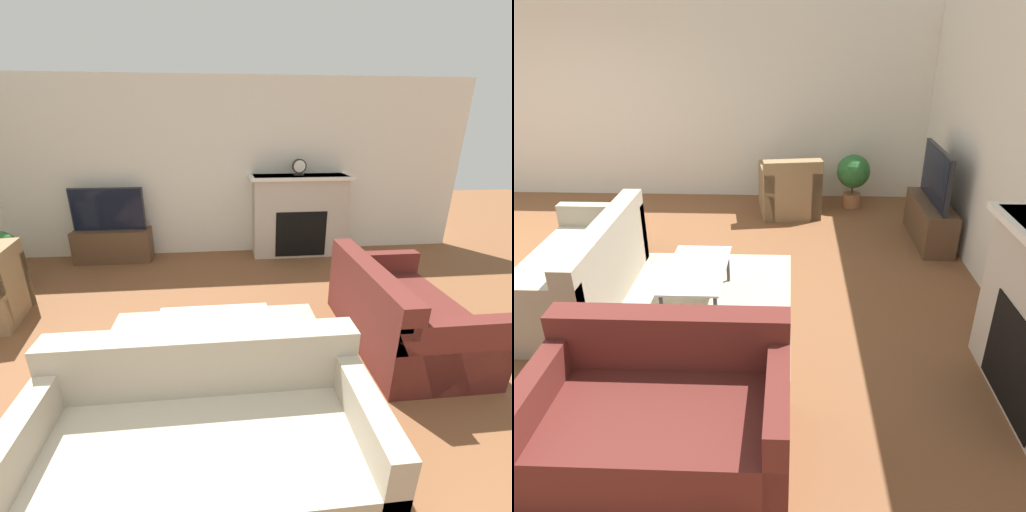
{
  "view_description": "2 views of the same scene",
  "coord_description": "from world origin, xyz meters",
  "views": [
    {
      "loc": [
        0.43,
        -0.57,
        2.01
      ],
      "look_at": [
        0.77,
        2.74,
        0.74
      ],
      "focal_mm": 24.0,
      "sensor_mm": 36.0,
      "label": 1
    },
    {
      "loc": [
        4.46,
        2.94,
        2.56
      ],
      "look_at": [
        0.59,
        2.79,
        0.66
      ],
      "focal_mm": 35.0,
      "sensor_mm": 36.0,
      "label": 2
    }
  ],
  "objects": [
    {
      "name": "mantel_clock",
      "position": [
        1.63,
        4.72,
        1.42
      ],
      "size": [
        0.22,
        0.07,
        0.25
      ],
      "color": "#28231E",
      "rests_on": "fireplace"
    },
    {
      "name": "wall_back",
      "position": [
        0.0,
        4.97,
        1.35
      ],
      "size": [
        8.81,
        0.06,
        2.7
      ],
      "color": "silver",
      "rests_on": "ground_plane"
    },
    {
      "name": "coffee_table",
      "position": [
        0.32,
        2.09,
        0.35
      ],
      "size": [
        1.01,
        0.55,
        0.39
      ],
      "color": "#333338",
      "rests_on": "ground_plane"
    },
    {
      "name": "tv_stand",
      "position": [
        -1.28,
        4.68,
        0.25
      ],
      "size": [
        1.15,
        0.36,
        0.5
      ],
      "color": "brown",
      "rests_on": "ground_plane"
    },
    {
      "name": "tv",
      "position": [
        -1.28,
        4.68,
        0.83
      ],
      "size": [
        1.07,
        0.06,
        0.65
      ],
      "color": "#232328",
      "rests_on": "tv_stand"
    },
    {
      "name": "couch_sectional",
      "position": [
        0.27,
        0.92,
        0.29
      ],
      "size": [
        1.95,
        0.93,
        0.82
      ],
      "color": "#9E937F",
      "rests_on": "ground_plane"
    },
    {
      "name": "couch_loveseat",
      "position": [
        2.1,
        2.18,
        0.29
      ],
      "size": [
        0.99,
        1.59,
        0.82
      ],
      "rotation": [
        0.0,
        0.0,
        1.57
      ],
      "color": "#5B231E",
      "rests_on": "ground_plane"
    },
    {
      "name": "fireplace",
      "position": [
        1.66,
        4.71,
        0.67
      ],
      "size": [
        1.58,
        0.51,
        1.29
      ],
      "color": "#BCB2A3",
      "rests_on": "ground_plane"
    },
    {
      "name": "area_rug",
      "position": [
        0.32,
        2.1,
        0.0
      ],
      "size": [
        2.21,
        1.75,
        0.0
      ],
      "color": "#B7A88E",
      "rests_on": "ground_plane"
    }
  ]
}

